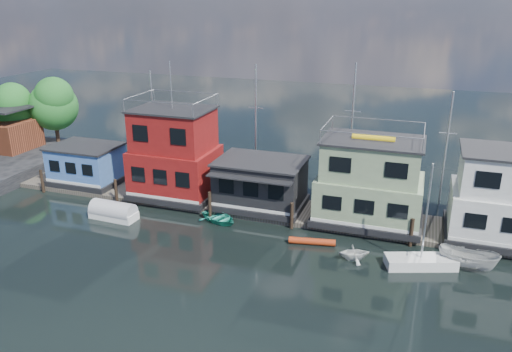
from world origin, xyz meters
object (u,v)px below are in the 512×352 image
at_px(houseboat_blue, 87,164).
at_px(houseboat_green, 370,183).
at_px(houseboat_red, 175,155).
at_px(dinghy_white, 354,252).
at_px(houseboat_dark, 261,183).
at_px(houseboat_white, 511,199).
at_px(red_kayak, 312,241).
at_px(dinghy_teal, 219,218).
at_px(tarp_runabout, 113,212).
at_px(day_sailer, 421,261).
at_px(motorboat, 468,259).

relative_size(houseboat_blue, houseboat_green, 0.76).
xyz_separation_m(houseboat_red, dinghy_white, (16.89, -6.17, -3.53)).
height_order(houseboat_dark, dinghy_white, houseboat_dark).
xyz_separation_m(houseboat_white, red_kayak, (-13.36, -4.92, -3.29)).
relative_size(houseboat_dark, dinghy_teal, 2.15).
height_order(houseboat_red, houseboat_dark, houseboat_red).
bearing_deg(tarp_runabout, day_sailer, 2.73).
bearing_deg(motorboat, houseboat_blue, 92.25).
distance_m(houseboat_blue, red_kayak, 23.74).
bearing_deg(dinghy_teal, houseboat_blue, 103.03).
distance_m(houseboat_blue, houseboat_green, 26.53).
height_order(houseboat_red, houseboat_green, houseboat_red).
distance_m(motorboat, tarp_runabout, 27.14).
relative_size(houseboat_white, dinghy_teal, 2.44).
bearing_deg(day_sailer, tarp_runabout, 160.67).
height_order(houseboat_red, tarp_runabout, houseboat_red).
bearing_deg(houseboat_green, houseboat_red, -180.00).
bearing_deg(houseboat_red, tarp_runabout, -116.40).
bearing_deg(houseboat_green, dinghy_white, -91.06).
bearing_deg(dinghy_teal, red_kayak, -74.27).
height_order(houseboat_green, dinghy_teal, houseboat_green).
bearing_deg(houseboat_dark, red_kayak, -40.98).
height_order(houseboat_green, dinghy_white, houseboat_green).
bearing_deg(dinghy_white, tarp_runabout, 67.45).
relative_size(houseboat_blue, day_sailer, 0.87).
bearing_deg(red_kayak, houseboat_dark, 129.10).
xyz_separation_m(houseboat_blue, red_kayak, (23.14, -4.92, -1.95)).
bearing_deg(dinghy_white, houseboat_green, -22.33).
height_order(houseboat_white, day_sailer, day_sailer).
distance_m(tarp_runabout, dinghy_white, 19.74).
xyz_separation_m(houseboat_white, dinghy_teal, (-21.38, -3.47, -3.18)).
distance_m(houseboat_red, dinghy_teal, 7.59).
distance_m(houseboat_white, tarp_runabout, 30.53).
bearing_deg(red_kayak, houseboat_white, 10.30).
relative_size(motorboat, tarp_runabout, 0.97).
relative_size(motorboat, red_kayak, 1.14).
bearing_deg(dinghy_teal, motorboat, -68.56).
height_order(houseboat_blue, dinghy_white, houseboat_blue).
bearing_deg(houseboat_blue, red_kayak, -12.00).
bearing_deg(day_sailer, houseboat_blue, 150.09).
xyz_separation_m(houseboat_blue, motorboat, (33.78, -4.95, -1.45)).
bearing_deg(tarp_runabout, dinghy_white, 1.33).
relative_size(houseboat_red, tarp_runabout, 2.94).
bearing_deg(motorboat, houseboat_red, 89.07).
distance_m(dinghy_teal, tarp_runabout, 8.76).
height_order(dinghy_teal, motorboat, motorboat).
height_order(red_kayak, dinghy_white, dinghy_white).
bearing_deg(houseboat_dark, houseboat_red, 179.86).
bearing_deg(houseboat_red, day_sailer, -14.94).
relative_size(houseboat_red, red_kayak, 3.46).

